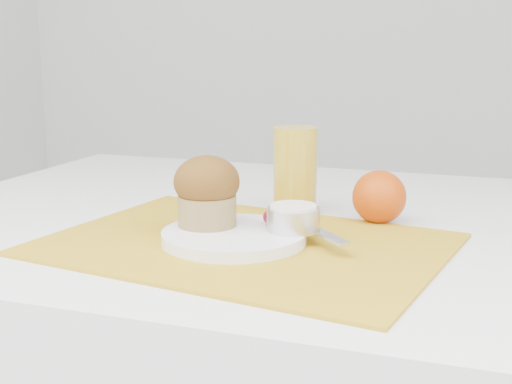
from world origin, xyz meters
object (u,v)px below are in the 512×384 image
(plate, at_px, (234,237))
(orange, at_px, (379,197))
(juice_glass, at_px, (295,171))
(muffin, at_px, (207,191))

(plate, distance_m, orange, 0.22)
(plate, xyz_separation_m, orange, (0.15, 0.16, 0.03))
(plate, height_order, juice_glass, juice_glass)
(juice_glass, bearing_deg, plate, -97.07)
(plate, bearing_deg, muffin, 160.79)
(plate, relative_size, orange, 2.41)
(orange, height_order, muffin, muffin)
(plate, bearing_deg, orange, 48.36)
(juice_glass, xyz_separation_m, muffin, (-0.06, -0.17, 0.00))
(orange, distance_m, juice_glass, 0.13)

